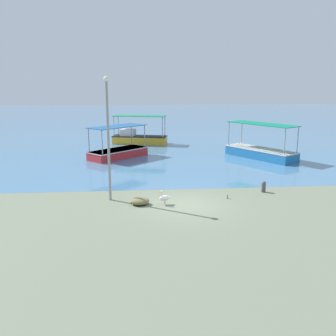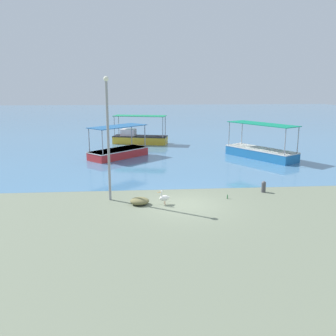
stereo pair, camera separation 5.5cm
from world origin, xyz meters
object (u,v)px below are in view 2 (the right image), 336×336
glass_bottle (227,197)px  pelican (164,198)px  fishing_boat_near_right (139,137)px  fishing_boat_near_left (118,151)px  lamp_post (108,133)px  fishing_boat_outer (261,151)px  net_pile (140,201)px  mooring_bollard (264,186)px

glass_bottle → pelican: bearing=-168.5°
fishing_boat_near_right → fishing_boat_near_left: 7.78m
lamp_post → glass_bottle: 7.54m
fishing_boat_outer → pelican: bearing=-127.8°
lamp_post → fishing_boat_outer: bearing=41.7°
lamp_post → fishing_boat_near_left: bearing=90.5°
fishing_boat_near_right → net_pile: bearing=-90.3°
mooring_bollard → fishing_boat_near_right: bearing=111.1°
net_pile → pelican: bearing=-4.9°
fishing_boat_outer → net_pile: fishing_boat_outer is taller
lamp_post → net_pile: 4.02m
fishing_boat_outer → lamp_post: size_ratio=0.98×
mooring_bollard → glass_bottle: bearing=-155.7°
mooring_bollard → lamp_post: bearing=-175.2°
mooring_bollard → net_pile: mooring_bollard is taller
lamp_post → net_pile: bearing=-30.8°
net_pile → glass_bottle: net_pile is taller
mooring_bollard → fishing_boat_outer: bearing=72.6°
pelican → glass_bottle: size_ratio=2.96×
fishing_boat_outer → fishing_boat_near_left: bearing=174.0°
fishing_boat_near_right → fishing_boat_outer: bearing=-40.2°
fishing_boat_near_left → glass_bottle: size_ratio=19.59×
lamp_post → mooring_bollard: bearing=4.8°
glass_bottle → mooring_bollard: bearing=24.3°
fishing_boat_near_right → mooring_bollard: 20.34m
fishing_boat_near_left → lamp_post: 12.59m
fishing_boat_near_left → pelican: 13.61m
fishing_boat_outer → fishing_boat_near_right: bearing=139.8°
lamp_post → net_pile: size_ratio=6.61×
mooring_bollard → glass_bottle: (-2.46, -1.11, -0.26)m
lamp_post → net_pile: lamp_post is taller
fishing_boat_near_right → net_pile: size_ratio=5.89×
fishing_boat_outer → glass_bottle: size_ratio=24.42×
pelican → glass_bottle: 3.73m
net_pile → lamp_post: bearing=149.2°
fishing_boat_near_left → net_pile: bearing=-82.5°
fishing_boat_outer → net_pile: 15.90m
lamp_post → mooring_bollard: 9.69m
fishing_boat_near_left → net_pile: fishing_boat_near_left is taller
glass_bottle → fishing_boat_near_left: bearing=118.1°
fishing_boat_near_left → glass_bottle: bearing=-61.9°
net_pile → fishing_boat_near_left: bearing=97.5°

